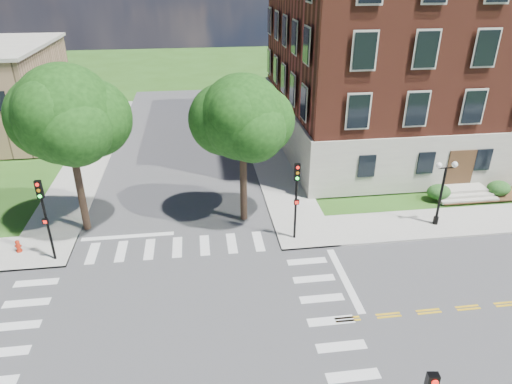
{
  "coord_description": "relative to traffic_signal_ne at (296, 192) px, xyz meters",
  "views": [
    {
      "loc": [
        1.58,
        -15.66,
        14.79
      ],
      "look_at": [
        4.69,
        7.44,
        3.2
      ],
      "focal_mm": 32.0,
      "sensor_mm": 36.0,
      "label": 1
    }
  ],
  "objects": [
    {
      "name": "ground",
      "position": [
        -6.98,
        -7.17,
        -3.19
      ],
      "size": [
        160.0,
        160.0,
        0.0
      ],
      "primitive_type": "plane",
      "color": "#2A4F16",
      "rests_on": "ground"
    },
    {
      "name": "road_ew",
      "position": [
        -6.98,
        -7.17,
        -3.18
      ],
      "size": [
        90.0,
        12.0,
        0.01
      ],
      "primitive_type": "cube",
      "color": "#3D3D3F",
      "rests_on": "ground"
    },
    {
      "name": "road_ns",
      "position": [
        -6.98,
        -7.17,
        -3.18
      ],
      "size": [
        12.0,
        90.0,
        0.01
      ],
      "primitive_type": "cube",
      "color": "#3D3D3F",
      "rests_on": "ground"
    },
    {
      "name": "sidewalk_ne",
      "position": [
        8.39,
        8.2,
        -3.13
      ],
      "size": [
        34.0,
        34.0,
        0.12
      ],
      "color": "#9E9B93",
      "rests_on": "ground"
    },
    {
      "name": "crosswalk_east",
      "position": [
        0.22,
        -7.17,
        -3.19
      ],
      "size": [
        2.2,
        10.2,
        0.02
      ],
      "primitive_type": null,
      "color": "silver",
      "rests_on": "ground"
    },
    {
      "name": "stop_bar_east",
      "position": [
        1.82,
        -4.17,
        -3.19
      ],
      "size": [
        0.4,
        5.5,
        0.0
      ],
      "primitive_type": "cube",
      "color": "silver",
      "rests_on": "ground"
    },
    {
      "name": "main_building",
      "position": [
        17.02,
        14.82,
        5.15
      ],
      "size": [
        30.6,
        22.4,
        16.5
      ],
      "color": "#A7A094",
      "rests_on": "ground"
    },
    {
      "name": "tree_c",
      "position": [
        -12.56,
        2.8,
        4.21
      ],
      "size": [
        5.63,
        5.63,
        10.12
      ],
      "color": "black",
      "rests_on": "ground"
    },
    {
      "name": "tree_d",
      "position": [
        -2.75,
        2.74,
        3.68
      ],
      "size": [
        5.08,
        5.08,
        9.31
      ],
      "color": "black",
      "rests_on": "ground"
    },
    {
      "name": "traffic_signal_ne",
      "position": [
        0.0,
        0.0,
        0.0
      ],
      "size": [
        0.32,
        0.35,
        4.8
      ],
      "color": "black",
      "rests_on": "ground"
    },
    {
      "name": "traffic_signal_nw",
      "position": [
        -13.7,
        -0.39,
        0.0
      ],
      "size": [
        0.35,
        0.39,
        4.8
      ],
      "color": "black",
      "rests_on": "ground"
    },
    {
      "name": "twin_lamp_west",
      "position": [
        9.2,
        0.42,
        -0.66
      ],
      "size": [
        1.36,
        0.36,
        4.23
      ],
      "color": "black",
      "rests_on": "ground"
    },
    {
      "name": "fire_hydrant",
      "position": [
        -15.92,
        0.62,
        -2.72
      ],
      "size": [
        0.35,
        0.35,
        0.75
      ],
      "color": "#A6200C",
      "rests_on": "ground"
    }
  ]
}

